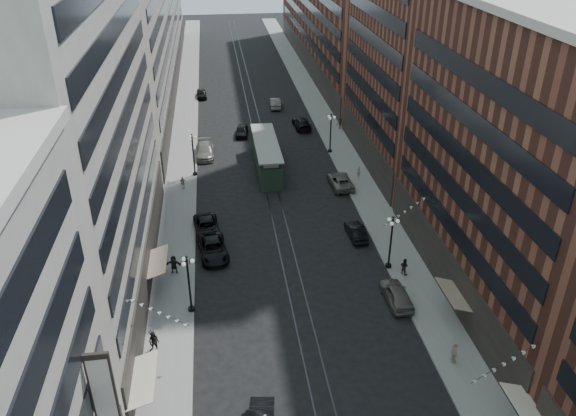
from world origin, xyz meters
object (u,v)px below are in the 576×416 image
car_12 (302,123)px  pedestrian_7 (404,266)px  lamppost_se_mid (331,132)px  car_13 (242,131)px  streetcar (266,156)px  pedestrian_2 (154,342)px  car_2 (213,249)px  pedestrian_6 (183,183)px  car_4 (397,294)px  car_7 (207,227)px  pedestrian_5 (174,264)px  car_14 (275,103)px  pedestrian_9 (340,124)px  pedestrian_8 (358,171)px  lamppost_se_far (391,241)px  car_8 (205,150)px  car_9 (201,94)px  lamppost_sw_far (189,282)px  car_10 (356,231)px  lamppost_sw_mid (193,153)px  car_11 (340,181)px  pedestrian_4 (455,353)px

car_12 → pedestrian_7: (3.48, -39.28, 0.16)m
lamppost_se_mid → car_13: (-11.65, 8.09, -2.36)m
streetcar → pedestrian_2: 34.67m
car_2 → pedestrian_6: 15.26m
car_4 → pedestrian_7: pedestrian_7 is taller
streetcar → car_7: bearing=-117.1°
car_2 → lamppost_se_mid: bearing=48.3°
pedestrian_5 → car_14: bearing=81.9°
pedestrian_7 → car_12: bearing=-35.2°
pedestrian_9 → pedestrian_8: bearing=-85.9°
lamppost_se_far → car_8: 33.86m
car_9 → car_8: bearing=-91.6°
car_4 → car_9: size_ratio=1.15×
car_8 → lamppost_se_mid: bearing=-4.4°
pedestrian_2 → lamppost_sw_far: bearing=77.3°
car_12 → pedestrian_7: 39.43m
lamppost_sw_far → pedestrian_8: size_ratio=3.67×
car_12 → car_13: 9.46m
car_10 → car_14: bearing=-87.6°
lamppost_se_mid → lamppost_sw_mid: bearing=-164.8°
lamppost_sw_far → pedestrian_6: lamppost_sw_far is taller
car_9 → car_13: car_13 is taller
car_12 → car_13: car_12 is taller
car_7 → car_8: 20.40m
pedestrian_5 → pedestrian_6: 17.54m
car_2 → pedestrian_9: 37.75m
lamppost_se_mid → car_2: 28.83m
pedestrian_6 → pedestrian_8: (21.72, 0.43, -0.02)m
car_11 → pedestrian_7: 18.96m
lamppost_se_mid → car_11: (-0.80, -10.37, -2.35)m
pedestrian_4 → car_14: (-6.50, 60.96, -0.26)m
pedestrian_4 → car_9: pedestrian_4 is taller
car_10 → pedestrian_5: pedestrian_5 is taller
car_11 → pedestrian_6: 19.05m
streetcar → car_10: bearing=-67.6°
car_9 → pedestrian_8: pedestrian_8 is taller
lamppost_se_far → lamppost_sw_mid: bearing=128.7°
car_7 → pedestrian_8: 21.92m
lamppost_sw_mid → pedestrian_9: bearing=32.1°
pedestrian_9 → car_10: bearing=-90.7°
car_12 → car_14: (-2.87, 10.15, -0.00)m
car_13 → pedestrian_6: size_ratio=2.78×
streetcar → car_13: size_ratio=3.13×
lamppost_se_far → pedestrian_6: lamppost_se_far is taller
lamppost_se_far → car_7: bearing=152.8°
car_4 → car_7: 21.27m
lamppost_sw_mid → lamppost_se_mid: bearing=15.2°
lamppost_se_mid → car_7: (-17.01, -19.27, -2.34)m
car_4 → car_8: (-16.32, 34.16, 0.03)m
pedestrian_2 → car_8: pedestrian_2 is taller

